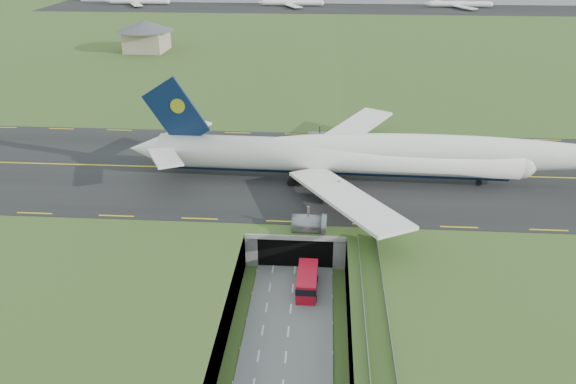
{
  "coord_description": "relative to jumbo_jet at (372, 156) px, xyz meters",
  "views": [
    {
      "loc": [
        4.06,
        -68.0,
        49.96
      ],
      "look_at": [
        -1.97,
        20.0,
        7.67
      ],
      "focal_mm": 35.0,
      "sensor_mm": 36.0,
      "label": 1
    }
  ],
  "objects": [
    {
      "name": "shuttle_tram",
      "position": [
        -10.71,
        -27.2,
        -9.56
      ],
      "size": [
        3.2,
        7.97,
        3.22
      ],
      "rotation": [
        0.0,
        0.0,
        -0.02
      ],
      "color": "red",
      "rests_on": "ground"
    },
    {
      "name": "trench_road",
      "position": [
        -12.87,
        -36.45,
        -11.23
      ],
      "size": [
        12.0,
        75.0,
        0.2
      ],
      "primitive_type": "cube",
      "color": "slate",
      "rests_on": "ground"
    },
    {
      "name": "service_building",
      "position": [
        -77.0,
        115.06,
        1.45
      ],
      "size": [
        21.8,
        21.8,
        11.44
      ],
      "rotation": [
        0.0,
        0.0,
        -0.04
      ],
      "color": "tan",
      "rests_on": "ground"
    },
    {
      "name": "ground",
      "position": [
        -12.87,
        -28.95,
        -11.33
      ],
      "size": [
        900.0,
        900.0,
        0.0
      ],
      "primitive_type": "plane",
      "color": "#3A5522",
      "rests_on": "ground"
    },
    {
      "name": "guideway",
      "position": [
        -1.87,
        -48.06,
        -6.0
      ],
      "size": [
        3.0,
        53.0,
        7.05
      ],
      "color": "#A8A8A3",
      "rests_on": "ground"
    },
    {
      "name": "taxiway",
      "position": [
        -12.87,
        4.05,
        -5.24
      ],
      "size": [
        800.0,
        44.0,
        0.18
      ],
      "primitive_type": "cube",
      "color": "black",
      "rests_on": "airfield_deck"
    },
    {
      "name": "tunnel_portal",
      "position": [
        -12.87,
        -12.24,
        -7.99
      ],
      "size": [
        17.0,
        22.3,
        6.0
      ],
      "color": "gray",
      "rests_on": "ground"
    },
    {
      "name": "jumbo_jet",
      "position": [
        0.0,
        0.0,
        0.0
      ],
      "size": [
        92.47,
        59.88,
        19.81
      ],
      "rotation": [
        0.0,
        0.0,
        -0.03
      ],
      "color": "white",
      "rests_on": "ground"
    },
    {
      "name": "airfield_deck",
      "position": [
        -12.87,
        -28.95,
        -8.33
      ],
      "size": [
        800.0,
        800.0,
        6.0
      ],
      "primitive_type": "cube",
      "color": "gray",
      "rests_on": "ground"
    }
  ]
}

